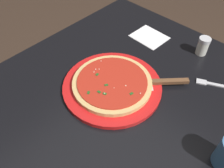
# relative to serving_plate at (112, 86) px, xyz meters

# --- Properties ---
(restaurant_table) EXTENTS (1.03, 0.90, 0.74)m
(restaurant_table) POSITION_rel_serving_plate_xyz_m (-0.00, 0.04, -0.14)
(restaurant_table) COLOR black
(restaurant_table) RESTS_ON ground_plane
(serving_plate) EXTENTS (0.35, 0.35, 0.02)m
(serving_plate) POSITION_rel_serving_plate_xyz_m (0.00, 0.00, 0.00)
(serving_plate) COLOR red
(serving_plate) RESTS_ON restaurant_table
(pizza) EXTENTS (0.28, 0.28, 0.02)m
(pizza) POSITION_rel_serving_plate_xyz_m (0.00, 0.00, 0.02)
(pizza) COLOR #DBB26B
(pizza) RESTS_ON serving_plate
(pizza_server) EXTENTS (0.19, 0.18, 0.01)m
(pizza_server) POSITION_rel_serving_plate_xyz_m (-0.12, 0.12, 0.01)
(pizza_server) COLOR silver
(pizza_server) RESTS_ON serving_plate
(napkin_folded_right) EXTENTS (0.13, 0.15, 0.00)m
(napkin_folded_right) POSITION_rel_serving_plate_xyz_m (-0.33, -0.09, -0.01)
(napkin_folded_right) COLOR white
(napkin_folded_right) RESTS_ON restaurant_table
(fork) EXTENTS (0.10, 0.17, 0.00)m
(fork) POSITION_rel_serving_plate_xyz_m (-0.27, 0.28, -0.01)
(fork) COLOR silver
(fork) RESTS_ON restaurant_table
(parmesan_shaker) EXTENTS (0.05, 0.05, 0.07)m
(parmesan_shaker) POSITION_rel_serving_plate_xyz_m (-0.39, 0.13, 0.03)
(parmesan_shaker) COLOR silver
(parmesan_shaker) RESTS_ON restaurant_table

